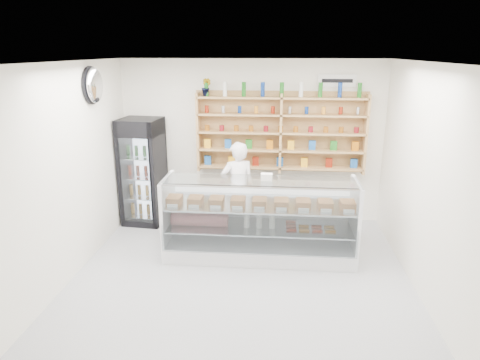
{
  "coord_description": "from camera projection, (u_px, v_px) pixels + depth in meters",
  "views": [
    {
      "loc": [
        0.43,
        -4.81,
        2.93
      ],
      "look_at": [
        -0.06,
        0.9,
        1.19
      ],
      "focal_mm": 32.0,
      "sensor_mm": 36.0,
      "label": 1
    }
  ],
  "objects": [
    {
      "name": "potted_plant",
      "position": [
        206.0,
        87.0,
        7.08
      ],
      "size": [
        0.2,
        0.18,
        0.3
      ],
      "primitive_type": "imported",
      "rotation": [
        0.0,
        0.0,
        -0.36
      ],
      "color": "#1E6626",
      "rests_on": "wall_shelving"
    },
    {
      "name": "room",
      "position": [
        239.0,
        185.0,
        5.07
      ],
      "size": [
        5.0,
        5.0,
        5.0
      ],
      "color": "#ABACB0",
      "rests_on": "ground"
    },
    {
      "name": "shop_worker",
      "position": [
        237.0,
        188.0,
        6.95
      ],
      "size": [
        0.66,
        0.56,
        1.55
      ],
      "primitive_type": "imported",
      "rotation": [
        0.0,
        0.0,
        3.53
      ],
      "color": "white",
      "rests_on": "floor"
    },
    {
      "name": "display_counter",
      "position": [
        259.0,
        235.0,
        6.27
      ],
      "size": [
        2.74,
        0.82,
        1.19
      ],
      "color": "white",
      "rests_on": "floor"
    },
    {
      "name": "drinks_cooler",
      "position": [
        143.0,
        172.0,
        7.37
      ],
      "size": [
        0.72,
        0.71,
        1.84
      ],
      "rotation": [
        0.0,
        0.0,
        -0.1
      ],
      "color": "black",
      "rests_on": "floor"
    },
    {
      "name": "wall_shelving",
      "position": [
        281.0,
        133.0,
        7.2
      ],
      "size": [
        2.84,
        0.28,
        1.33
      ],
      "color": "tan",
      "rests_on": "back_wall"
    },
    {
      "name": "wall_sign",
      "position": [
        337.0,
        81.0,
        7.0
      ],
      "size": [
        0.62,
        0.03,
        0.2
      ],
      "primitive_type": "cube",
      "color": "white",
      "rests_on": "back_wall"
    },
    {
      "name": "security_mirror",
      "position": [
        95.0,
        85.0,
        6.08
      ],
      "size": [
        0.15,
        0.5,
        0.5
      ],
      "primitive_type": "ellipsoid",
      "color": "silver",
      "rests_on": "left_wall"
    }
  ]
}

